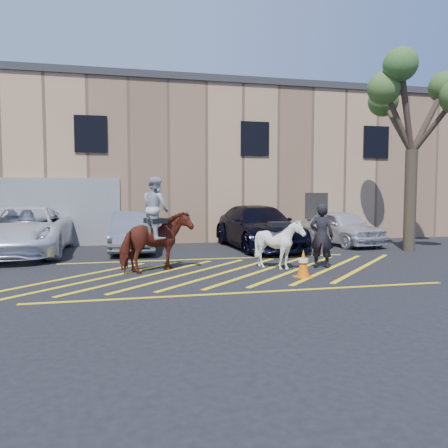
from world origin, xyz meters
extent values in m
plane|color=black|center=(0.00, 0.00, 0.00)|extent=(90.00, 90.00, 0.00)
imported|color=white|center=(-6.16, 4.65, 0.86)|extent=(2.95, 6.22, 1.72)
imported|color=gray|center=(-2.35, 4.88, 0.74)|extent=(1.83, 4.60, 1.49)
imported|color=black|center=(2.46, 4.65, 0.84)|extent=(2.68, 5.91, 1.68)
imported|color=silver|center=(6.28, 5.03, 0.73)|extent=(2.27, 4.47, 1.46)
imported|color=black|center=(2.88, -0.19, 0.93)|extent=(0.81, 0.74, 1.87)
cube|color=tan|center=(0.00, 12.00, 3.50)|extent=(32.00, 10.00, 7.00)
cube|color=#2D2D30|center=(0.00, 12.00, 7.15)|extent=(32.20, 10.20, 0.30)
cube|color=black|center=(-4.00, 6.96, 4.60)|extent=(1.30, 0.08, 1.50)
cube|color=black|center=(3.00, 6.96, 4.60)|extent=(1.30, 0.08, 1.50)
cube|color=black|center=(9.00, 6.96, 4.60)|extent=(1.30, 0.08, 1.50)
cube|color=#38332D|center=(6.00, 6.96, 1.10)|extent=(1.10, 0.08, 2.20)
cube|color=yellow|center=(-4.20, -0.30, 0.01)|extent=(4.20, 4.20, 0.01)
cube|color=yellow|center=(-3.15, -0.30, 0.01)|extent=(4.20, 4.20, 0.01)
cube|color=yellow|center=(-2.10, -0.30, 0.01)|extent=(4.20, 4.20, 0.01)
cube|color=yellow|center=(-1.05, -0.30, 0.01)|extent=(4.20, 4.20, 0.01)
cube|color=yellow|center=(0.00, -0.30, 0.01)|extent=(4.20, 4.20, 0.01)
cube|color=yellow|center=(1.05, -0.30, 0.01)|extent=(4.20, 4.20, 0.01)
cube|color=yellow|center=(2.10, -0.30, 0.01)|extent=(4.20, 4.20, 0.01)
cube|color=yellow|center=(3.15, -0.30, 0.01)|extent=(4.20, 4.20, 0.01)
cube|color=yellow|center=(4.20, -0.30, 0.01)|extent=(4.20, 4.20, 0.01)
cube|color=yellow|center=(0.00, 2.20, 0.01)|extent=(9.50, 0.12, 0.01)
cube|color=yellow|center=(0.00, -2.80, 0.01)|extent=(9.50, 0.12, 0.01)
imported|color=#5C2215|center=(-1.85, 0.22, 0.84)|extent=(2.18, 1.69, 1.67)
imported|color=#A6ABB1|center=(-1.85, 0.22, 1.77)|extent=(0.94, 1.03, 1.70)
cube|color=black|center=(-1.85, 0.22, 1.42)|extent=(0.66, 0.71, 0.14)
imported|color=white|center=(1.60, -0.14, 0.72)|extent=(1.26, 1.39, 1.45)
cube|color=black|center=(1.60, -0.14, 1.29)|extent=(0.59, 0.50, 0.14)
cube|color=orange|center=(1.80, -1.42, 0.01)|extent=(0.49, 0.49, 0.03)
cone|color=orange|center=(1.80, -1.42, 0.38)|extent=(0.32, 0.32, 0.70)
cylinder|color=white|center=(1.80, -1.42, 0.44)|extent=(0.25, 0.25, 0.10)
cylinder|color=#413727|center=(7.82, 2.64, 1.90)|extent=(0.44, 0.44, 3.80)
cylinder|color=#403027|center=(8.60, 2.78, 4.97)|extent=(1.76, 0.51, 2.68)
cylinder|color=#4B392D|center=(7.74, 3.50, 4.80)|extent=(0.33, 1.88, 2.34)
cylinder|color=#493B2C|center=(7.21, 2.64, 4.85)|extent=(1.40, 0.20, 2.39)
cylinder|color=#4D392F|center=(8.16, 1.91, 4.59)|extent=(0.78, 1.62, 1.96)
cylinder|color=#47352B|center=(7.34, 2.37, 5.20)|extent=(1.16, 0.77, 3.11)
sphere|color=#4A6D2F|center=(9.38, 2.92, 6.24)|extent=(1.20, 1.20, 1.20)
sphere|color=#417030|center=(7.67, 4.36, 5.91)|extent=(1.20, 1.20, 1.20)
sphere|color=#537331|center=(6.60, 2.64, 6.00)|extent=(1.20, 1.20, 1.20)
sphere|color=#487130|center=(6.87, 2.10, 6.71)|extent=(1.20, 1.20, 1.20)
camera|label=1|loc=(-2.65, -11.85, 2.16)|focal=35.00mm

